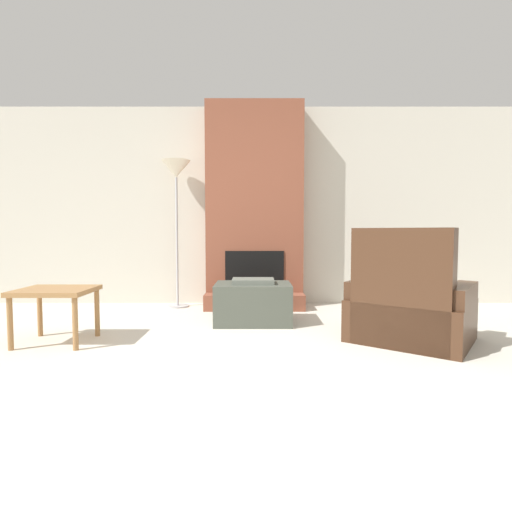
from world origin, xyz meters
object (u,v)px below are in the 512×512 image
(ottoman, at_px, (255,302))
(armchair, at_px, (410,310))
(floor_lamp_left, at_px, (178,179))
(side_table, at_px, (58,296))

(ottoman, relative_size, armchair, 0.63)
(ottoman, distance_m, armchair, 1.54)
(armchair, height_order, floor_lamp_left, floor_lamp_left)
(armchair, relative_size, side_table, 2.07)
(ottoman, bearing_deg, side_table, -155.89)
(floor_lamp_left, bearing_deg, ottoman, -43.02)
(side_table, bearing_deg, ottoman, 24.11)
(ottoman, xyz_separation_m, side_table, (-1.69, -0.76, 0.19))
(armchair, xyz_separation_m, side_table, (-3.04, -0.01, 0.12))
(armchair, bearing_deg, floor_lamp_left, 0.20)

